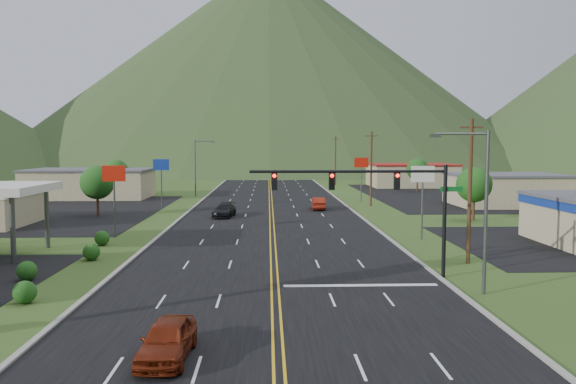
{
  "coord_description": "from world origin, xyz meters",
  "views": [
    {
      "loc": [
        -0.38,
        -19.95,
        8.21
      ],
      "look_at": [
        1.19,
        24.13,
        4.5
      ],
      "focal_mm": 35.0,
      "sensor_mm": 36.0,
      "label": 1
    }
  ],
  "objects_px": {
    "car_red_far": "(319,204)",
    "car_dark_mid": "(224,211)",
    "streetlight_east": "(481,201)",
    "car_red_near": "(167,341)",
    "traffic_signal": "(380,192)",
    "streetlight_west": "(197,164)"
  },
  "relations": [
    {
      "from": "streetlight_east",
      "to": "car_dark_mid",
      "type": "xyz_separation_m",
      "value": [
        -16.55,
        33.63,
        -4.45
      ]
    },
    {
      "from": "streetlight_east",
      "to": "streetlight_west",
      "type": "bearing_deg",
      "value": 110.86
    },
    {
      "from": "streetlight_east",
      "to": "car_dark_mid",
      "type": "height_order",
      "value": "streetlight_east"
    },
    {
      "from": "car_red_near",
      "to": "car_dark_mid",
      "type": "xyz_separation_m",
      "value": [
        -1.12,
        42.57,
        -0.02
      ]
    },
    {
      "from": "car_dark_mid",
      "to": "car_red_near",
      "type": "bearing_deg",
      "value": -81.14
    },
    {
      "from": "car_red_far",
      "to": "car_dark_mid",
      "type": "bearing_deg",
      "value": 33.95
    },
    {
      "from": "traffic_signal",
      "to": "car_red_far",
      "type": "relative_size",
      "value": 2.82
    },
    {
      "from": "traffic_signal",
      "to": "streetlight_west",
      "type": "height_order",
      "value": "streetlight_west"
    },
    {
      "from": "streetlight_east",
      "to": "car_red_far",
      "type": "height_order",
      "value": "streetlight_east"
    },
    {
      "from": "car_dark_mid",
      "to": "car_red_far",
      "type": "xyz_separation_m",
      "value": [
        11.4,
        7.08,
        0.03
      ]
    },
    {
      "from": "car_red_far",
      "to": "traffic_signal",
      "type": "bearing_deg",
      "value": 92.84
    },
    {
      "from": "streetlight_west",
      "to": "car_red_far",
      "type": "relative_size",
      "value": 1.94
    },
    {
      "from": "traffic_signal",
      "to": "car_red_far",
      "type": "height_order",
      "value": "traffic_signal"
    },
    {
      "from": "streetlight_east",
      "to": "car_red_far",
      "type": "xyz_separation_m",
      "value": [
        -5.15,
        40.71,
        -4.42
      ]
    },
    {
      "from": "streetlight_east",
      "to": "streetlight_west",
      "type": "distance_m",
      "value": 64.21
    },
    {
      "from": "streetlight_west",
      "to": "streetlight_east",
      "type": "bearing_deg",
      "value": -69.14
    },
    {
      "from": "traffic_signal",
      "to": "streetlight_east",
      "type": "relative_size",
      "value": 1.46
    },
    {
      "from": "car_dark_mid",
      "to": "streetlight_east",
      "type": "bearing_deg",
      "value": -56.45
    },
    {
      "from": "car_red_far",
      "to": "streetlight_east",
      "type": "bearing_deg",
      "value": 99.34
    },
    {
      "from": "streetlight_west",
      "to": "car_dark_mid",
      "type": "bearing_deg",
      "value": -76.55
    },
    {
      "from": "streetlight_east",
      "to": "car_red_near",
      "type": "bearing_deg",
      "value": -149.92
    },
    {
      "from": "streetlight_east",
      "to": "car_red_far",
      "type": "relative_size",
      "value": 1.94
    }
  ]
}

